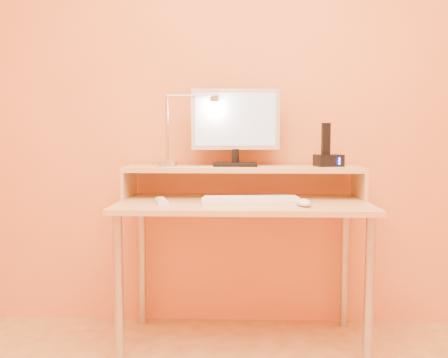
{
  "coord_description": "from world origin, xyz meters",
  "views": [
    {
      "loc": [
        -0.0,
        -1.12,
        1.04
      ],
      "look_at": [
        -0.09,
        1.13,
        0.83
      ],
      "focal_mm": 38.46,
      "sensor_mm": 36.0,
      "label": 1
    }
  ],
  "objects_px": {
    "monitor_panel": "(236,119)",
    "keyboard": "(251,201)",
    "mouse": "(304,203)",
    "remote_control": "(162,202)",
    "phone_dock": "(328,160)",
    "lamp_base": "(168,164)"
  },
  "relations": [
    {
      "from": "monitor_panel",
      "to": "keyboard",
      "type": "relative_size",
      "value": 0.98
    },
    {
      "from": "mouse",
      "to": "remote_control",
      "type": "bearing_deg",
      "value": 164.31
    },
    {
      "from": "phone_dock",
      "to": "lamp_base",
      "type": "bearing_deg",
      "value": 168.16
    },
    {
      "from": "phone_dock",
      "to": "monitor_panel",
      "type": "bearing_deg",
      "value": 164.85
    },
    {
      "from": "lamp_base",
      "to": "phone_dock",
      "type": "xyz_separation_m",
      "value": [
        0.82,
        0.03,
        0.02
      ]
    },
    {
      "from": "phone_dock",
      "to": "remote_control",
      "type": "distance_m",
      "value": 0.87
    },
    {
      "from": "mouse",
      "to": "lamp_base",
      "type": "bearing_deg",
      "value": 146.8
    },
    {
      "from": "lamp_base",
      "to": "remote_control",
      "type": "relative_size",
      "value": 0.6
    },
    {
      "from": "remote_control",
      "to": "monitor_panel",
      "type": "bearing_deg",
      "value": 21.09
    },
    {
      "from": "keyboard",
      "to": "mouse",
      "type": "xyz_separation_m",
      "value": [
        0.24,
        -0.08,
        0.01
      ]
    },
    {
      "from": "monitor_panel",
      "to": "remote_control",
      "type": "xyz_separation_m",
      "value": [
        -0.34,
        -0.26,
        -0.39
      ]
    },
    {
      "from": "phone_dock",
      "to": "keyboard",
      "type": "distance_m",
      "value": 0.49
    },
    {
      "from": "keyboard",
      "to": "monitor_panel",
      "type": "bearing_deg",
      "value": 102.86
    },
    {
      "from": "monitor_panel",
      "to": "phone_dock",
      "type": "distance_m",
      "value": 0.52
    },
    {
      "from": "monitor_panel",
      "to": "remote_control",
      "type": "height_order",
      "value": "monitor_panel"
    },
    {
      "from": "mouse",
      "to": "remote_control",
      "type": "xyz_separation_m",
      "value": [
        -0.65,
        0.06,
        -0.01
      ]
    },
    {
      "from": "mouse",
      "to": "remote_control",
      "type": "height_order",
      "value": "mouse"
    },
    {
      "from": "keyboard",
      "to": "phone_dock",
      "type": "bearing_deg",
      "value": 25.31
    },
    {
      "from": "monitor_panel",
      "to": "keyboard",
      "type": "distance_m",
      "value": 0.46
    },
    {
      "from": "monitor_panel",
      "to": "lamp_base",
      "type": "height_order",
      "value": "monitor_panel"
    },
    {
      "from": "lamp_base",
      "to": "keyboard",
      "type": "bearing_deg",
      "value": -25.4
    },
    {
      "from": "mouse",
      "to": "phone_dock",
      "type": "bearing_deg",
      "value": 52.47
    }
  ]
}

